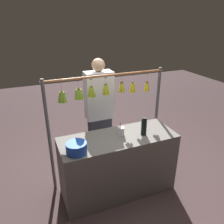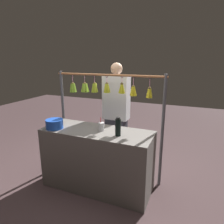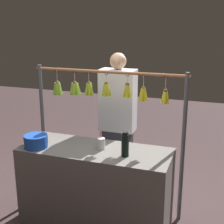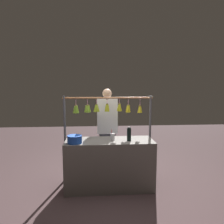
# 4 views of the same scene
# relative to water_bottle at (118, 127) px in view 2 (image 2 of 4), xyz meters

# --- Properties ---
(ground_plane) EXTENTS (12.00, 12.00, 0.00)m
(ground_plane) POSITION_rel_water_bottle_xyz_m (0.34, -0.07, -0.99)
(ground_plane) COLOR #473536
(market_counter) EXTENTS (1.55, 0.60, 0.88)m
(market_counter) POSITION_rel_water_bottle_xyz_m (0.34, -0.07, -0.56)
(market_counter) COLOR #66605B
(market_counter) RESTS_ON ground
(display_rack) EXTENTS (1.73, 0.13, 1.65)m
(display_rack) POSITION_rel_water_bottle_xyz_m (0.38, -0.46, 0.19)
(display_rack) COLOR #4C4C51
(display_rack) RESTS_ON ground
(water_bottle) EXTENTS (0.07, 0.07, 0.25)m
(water_bottle) POSITION_rel_water_bottle_xyz_m (0.00, 0.00, 0.00)
(water_bottle) COLOR black
(water_bottle) RESTS_ON market_counter
(blue_bucket) EXTENTS (0.24, 0.24, 0.13)m
(blue_bucket) POSITION_rel_water_bottle_xyz_m (0.93, 0.08, -0.05)
(blue_bucket) COLOR blue
(blue_bucket) RESTS_ON market_counter
(drink_cup) EXTENTS (0.08, 0.08, 0.19)m
(drink_cup) POSITION_rel_water_bottle_xyz_m (0.28, -0.10, -0.06)
(drink_cup) COLOR silver
(drink_cup) RESTS_ON market_counter
(vendor_person) EXTENTS (0.42, 0.23, 1.78)m
(vendor_person) POSITION_rel_water_bottle_xyz_m (0.34, -0.80, -0.11)
(vendor_person) COLOR #2D2D38
(vendor_person) RESTS_ON ground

